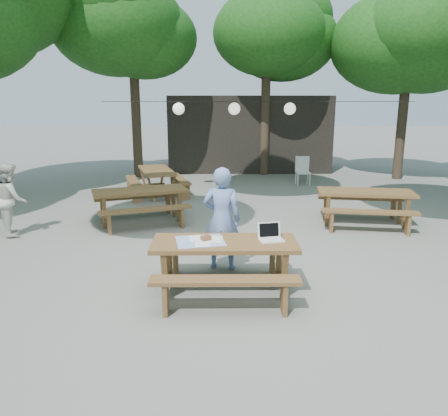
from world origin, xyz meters
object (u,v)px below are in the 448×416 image
woman (222,219)px  plastic_chair (303,177)px  main_picnic_table (224,266)px  picnic_table_nw (141,206)px  second_person (12,199)px

woman → plastic_chair: 7.57m
main_picnic_table → picnic_table_nw: size_ratio=0.86×
main_picnic_table → second_person: (-4.21, 2.79, 0.34)m
picnic_table_nw → second_person: 2.57m
second_person → plastic_chair: (6.80, 5.21, -0.47)m
picnic_table_nw → woman: (1.77, -2.70, 0.44)m
main_picnic_table → plastic_chair: 8.40m
main_picnic_table → woman: size_ratio=1.21×
picnic_table_nw → second_person: size_ratio=1.60×
main_picnic_table → second_person: 5.06m
woman → picnic_table_nw: bearing=-47.9°
picnic_table_nw → main_picnic_table: bearing=-82.7°
plastic_chair → main_picnic_table: bearing=-108.1°
woman → second_person: 4.58m
plastic_chair → picnic_table_nw: bearing=-135.2°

